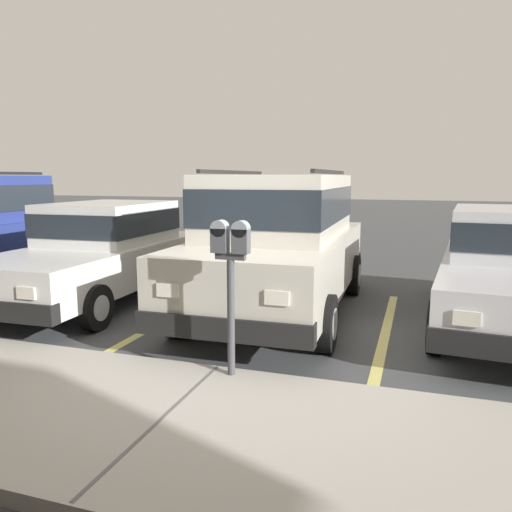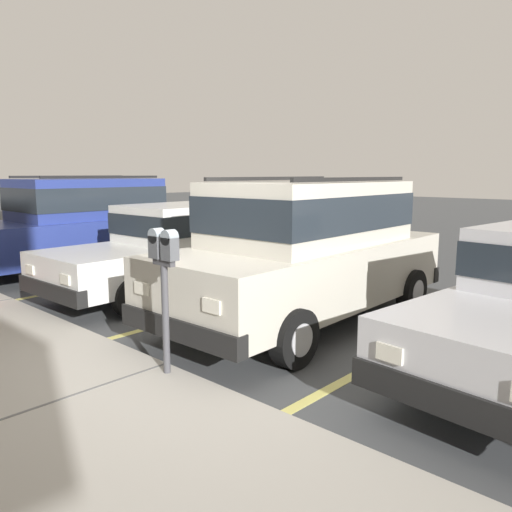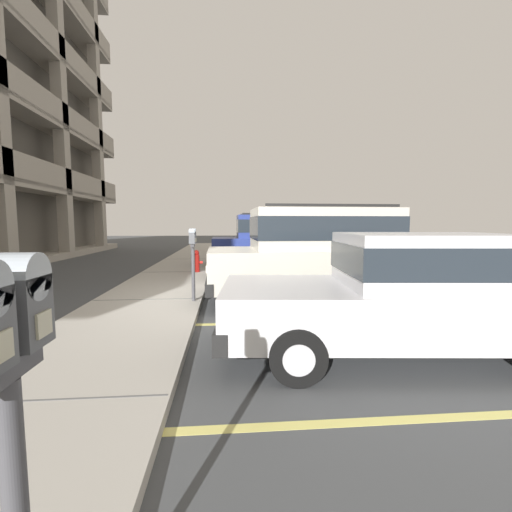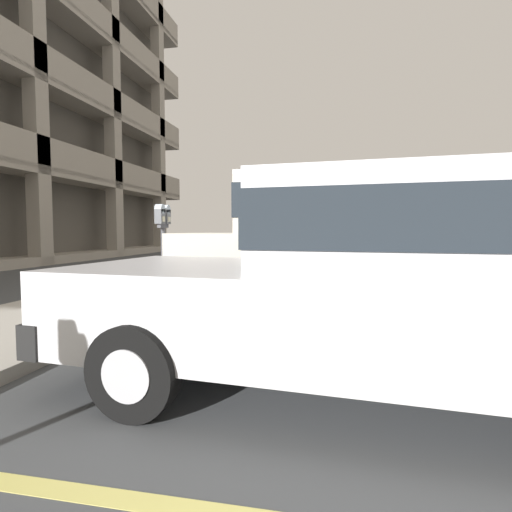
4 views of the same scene
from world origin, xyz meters
TOP-DOWN VIEW (x-y plane):
  - ground_plane at (0.00, 0.00)m, footprint 80.00×80.00m
  - sidewalk at (0.00, 1.30)m, footprint 40.00×2.20m
  - parking_stall_lines at (1.46, -1.40)m, footprint 11.78×4.80m
  - silver_suv at (0.08, -2.31)m, footprint 2.10×4.82m
  - red_sedan at (-2.98, -2.58)m, footprint 2.13×4.62m
  - dark_hatchback at (2.94, -2.18)m, footprint 1.93×4.52m
  - blue_coupe at (5.89, -2.16)m, footprint 2.06×4.80m
  - parking_meter_near at (-0.19, 0.35)m, footprint 0.35×0.12m
  - parking_meter_far at (-6.02, 0.31)m, footprint 0.35×0.12m
  - fire_hydrant at (3.97, 0.65)m, footprint 0.30×0.30m

SIDE VIEW (x-z plane):
  - ground_plane at x=0.00m, z-range -0.10..0.00m
  - parking_stall_lines at x=1.46m, z-range 0.00..0.01m
  - sidewalk at x=0.00m, z-range 0.00..0.12m
  - fire_hydrant at x=3.97m, z-range 0.11..0.81m
  - red_sedan at x=-2.98m, z-range 0.05..1.59m
  - dark_hatchback at x=2.94m, z-range 0.05..1.59m
  - silver_suv at x=0.08m, z-range 0.07..2.11m
  - blue_coupe at x=5.89m, z-range 0.07..2.11m
  - parking_meter_near at x=-0.19m, z-range 0.47..1.92m
  - parking_meter_far at x=-6.02m, z-range 0.48..1.93m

